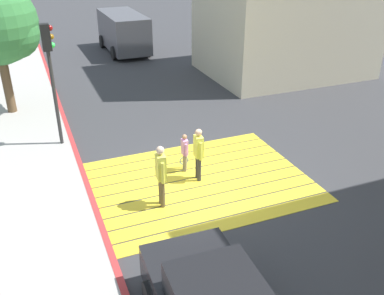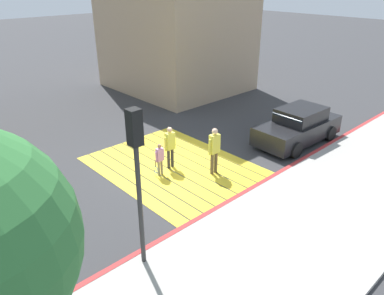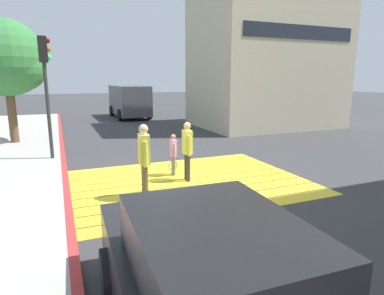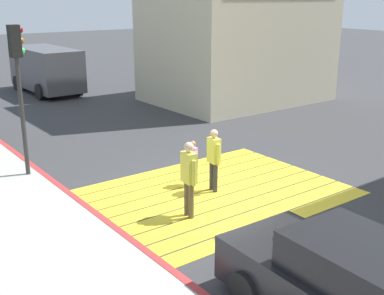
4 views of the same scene
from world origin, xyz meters
name	(u,v)px [view 4 (image 4 of 4)]	position (x,y,z in m)	size (l,w,h in m)	color
ground_plane	(217,193)	(0.00, 0.00, 0.00)	(120.00, 120.00, 0.00)	#38383A
crosswalk_stripes	(217,192)	(0.00, 0.00, 0.01)	(6.40, 4.90, 0.01)	yellow
curb_painted	(106,223)	(-3.25, 0.00, 0.07)	(0.16, 40.00, 0.13)	#BC3333
building_far_north	(238,1)	(8.50, 8.88, 4.73)	(8.00, 6.03, 9.46)	beige
car_parked_near_curb	(351,291)	(-2.00, -5.55, 0.73)	(2.10, 4.36, 1.57)	black
van_down_street	(46,69)	(1.70, 16.25, 1.28)	(2.42, 5.23, 2.35)	#4C4C51
traffic_light_corner	(19,71)	(-3.58, 4.06, 3.04)	(0.39, 0.28, 4.24)	#2D2D2D
pedestrian_adult_lead	(214,156)	(-0.01, 0.14, 0.98)	(0.24, 0.49, 1.69)	#333338
pedestrian_adult_trailing	(189,174)	(-1.48, -0.75, 1.06)	(0.26, 0.53, 1.82)	brown
pedestrian_child_with_racket	(193,161)	(-0.20, 0.81, 0.71)	(0.28, 0.39, 1.27)	gray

